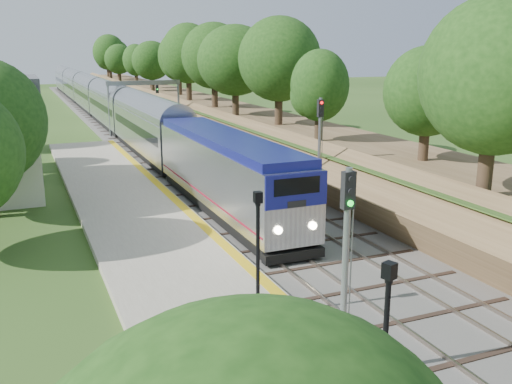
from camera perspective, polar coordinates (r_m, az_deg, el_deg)
name	(u,v)px	position (r m, az deg, el deg)	size (l,w,h in m)	color
trackbed	(133,129)	(72.28, -12.18, 6.17)	(9.50, 170.00, 0.28)	#4C4944
platform	(161,248)	(28.73, -9.45, -5.53)	(6.40, 68.00, 0.38)	gray
yellow_stripe	(216,237)	(29.39, -4.05, -4.50)	(0.55, 68.00, 0.01)	gold
embankment	(198,111)	(74.04, -5.84, 8.07)	(10.64, 170.00, 11.70)	brown
signal_gantry	(144,93)	(66.99, -11.16, 9.70)	(8.40, 0.38, 6.20)	slate
trees_behind_platform	(21,154)	(31.50, -22.45, 3.51)	(7.82, 53.32, 7.21)	#332316
train	(100,102)	(84.42, -15.31, 8.66)	(3.12, 124.92, 4.58)	black
lamppost_mid	(384,357)	(14.99, 12.69, -15.81)	(0.44, 0.44, 4.50)	black
lamppost_far	(258,258)	(20.83, 0.19, -6.63)	(0.44, 0.44, 4.50)	black
signal_platform	(346,250)	(16.55, 8.97, -5.73)	(0.37, 0.29, 6.23)	slate
signal_farside	(320,140)	(36.07, 6.38, 5.23)	(0.37, 0.29, 6.70)	slate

